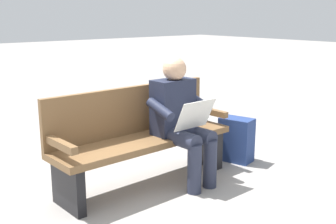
% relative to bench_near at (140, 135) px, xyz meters
% --- Properties ---
extents(ground_plane, '(40.00, 40.00, 0.00)m').
position_rel_bench_near_xyz_m(ground_plane, '(-0.00, 0.07, -0.46)').
color(ground_plane, gray).
extents(bench_near, '(1.81, 0.53, 0.90)m').
position_rel_bench_near_xyz_m(bench_near, '(0.00, 0.00, 0.00)').
color(bench_near, brown).
rests_on(bench_near, ground).
extents(person_seated, '(0.58, 0.58, 1.18)m').
position_rel_bench_near_xyz_m(person_seated, '(-0.31, 0.22, 0.17)').
color(person_seated, '#1E2338').
rests_on(person_seated, ground).
extents(backpack, '(0.32, 0.39, 0.48)m').
position_rel_bench_near_xyz_m(backpack, '(-1.14, 0.19, -0.22)').
color(backpack, navy).
rests_on(backpack, ground).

